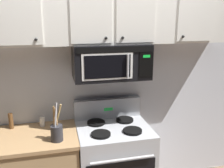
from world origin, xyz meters
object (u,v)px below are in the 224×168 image
at_px(stove_range, 113,164).
at_px(utensil_crock_charcoal, 57,131).
at_px(over_range_microwave, 111,61).
at_px(pepper_mill, 11,121).
at_px(salt_shaker, 42,121).

xyz_separation_m(stove_range, utensil_crock_charcoal, (-0.57, -0.15, 0.52)).
bearing_deg(over_range_microwave, utensil_crock_charcoal, -154.91).
xyz_separation_m(over_range_microwave, pepper_mill, (-1.02, 0.10, -0.59)).
height_order(stove_range, utensil_crock_charcoal, utensil_crock_charcoal).
relative_size(stove_range, salt_shaker, 10.63).
bearing_deg(salt_shaker, utensil_crock_charcoal, -68.18).
height_order(stove_range, salt_shaker, stove_range).
bearing_deg(pepper_mill, over_range_microwave, -5.74).
relative_size(utensil_crock_charcoal, pepper_mill, 2.26).
relative_size(over_range_microwave, utensil_crock_charcoal, 2.05).
relative_size(stove_range, pepper_mill, 6.82).
height_order(utensil_crock_charcoal, pepper_mill, utensil_crock_charcoal).
bearing_deg(over_range_microwave, salt_shaker, 172.91).
height_order(stove_range, pepper_mill, stove_range).
xyz_separation_m(stove_range, over_range_microwave, (-0.00, 0.12, 1.11)).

